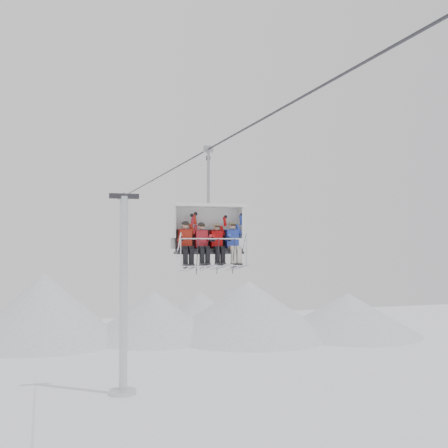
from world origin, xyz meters
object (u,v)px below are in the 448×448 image
object	(u,v)px
skier_far_left	(186,242)
skier_far_right	(233,242)
skier_center_left	(202,243)
chairlift_carrier	(207,228)
skier_center_right	(217,243)
lift_tower_right	(123,308)

from	to	relation	value
skier_far_left	skier_far_right	distance (m)	1.61
skier_far_left	skier_center_left	xyz separation A→B (m)	(0.54, -0.00, -0.02)
chairlift_carrier	skier_center_right	bearing A→B (deg)	-50.91
skier_center_right	skier_far_right	world-z (taller)	skier_far_right
skier_center_left	chairlift_carrier	bearing A→B (deg)	49.88
lift_tower_right	skier_far_left	size ratio (longest dim) A/B	7.99
chairlift_carrier	skier_center_right	distance (m)	0.64
chairlift_carrier	lift_tower_right	bearing A→B (deg)	90.00
skier_far_left	skier_center_right	xyz separation A→B (m)	(1.06, -0.01, -0.03)
skier_center_left	skier_center_right	xyz separation A→B (m)	(0.51, -0.00, -0.01)
lift_tower_right	skier_center_left	bearing A→B (deg)	-90.73
lift_tower_right	skier_center_right	world-z (taller)	lift_tower_right
chairlift_carrier	skier_far_left	distance (m)	0.98
chairlift_carrier	skier_far_right	distance (m)	0.98
chairlift_carrier	skier_center_left	distance (m)	0.63
lift_tower_right	skier_center_right	bearing A→B (deg)	-89.29
lift_tower_right	skier_center_right	xyz separation A→B (m)	(0.25, -20.49, 4.40)
chairlift_carrier	skier_center_left	world-z (taller)	chairlift_carrier
chairlift_carrier	skier_center_right	size ratio (longest dim) A/B	2.36
skier_far_left	skier_far_right	bearing A→B (deg)	-0.03
skier_center_left	skier_center_right	bearing A→B (deg)	-0.38
lift_tower_right	skier_far_right	distance (m)	20.97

